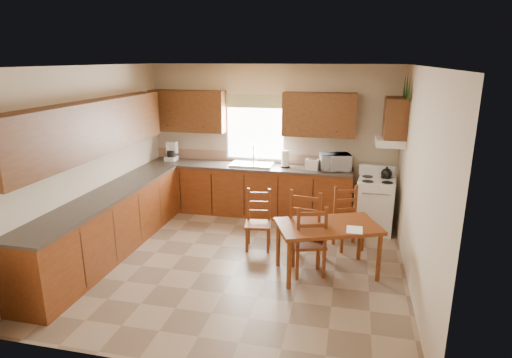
% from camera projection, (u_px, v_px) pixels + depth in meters
% --- Properties ---
extents(floor, '(4.50, 4.50, 0.00)m').
position_uv_depth(floor, '(241.00, 261.00, 6.10)').
color(floor, '#88725D').
rests_on(floor, ground).
extents(ceiling, '(4.50, 4.50, 0.00)m').
position_uv_depth(ceiling, '(239.00, 66.00, 5.36)').
color(ceiling, olive).
rests_on(ceiling, floor).
extents(wall_left, '(4.50, 4.50, 0.00)m').
position_uv_depth(wall_left, '(91.00, 161.00, 6.21)').
color(wall_left, beige).
rests_on(wall_left, floor).
extents(wall_right, '(4.50, 4.50, 0.00)m').
position_uv_depth(wall_right, '(417.00, 180.00, 5.25)').
color(wall_right, beige).
rests_on(wall_right, floor).
extents(wall_back, '(4.50, 4.50, 0.00)m').
position_uv_depth(wall_back, '(272.00, 140.00, 7.84)').
color(wall_back, beige).
rests_on(wall_back, floor).
extents(wall_front, '(4.50, 4.50, 0.00)m').
position_uv_depth(wall_front, '(172.00, 235.00, 3.62)').
color(wall_front, beige).
rests_on(wall_front, floor).
extents(lower_cab_back, '(3.75, 0.60, 0.88)m').
position_uv_depth(lower_cab_back, '(248.00, 191.00, 7.89)').
color(lower_cab_back, brown).
rests_on(lower_cab_back, floor).
extents(lower_cab_left, '(0.60, 3.60, 0.88)m').
position_uv_depth(lower_cab_left, '(109.00, 225.00, 6.25)').
color(lower_cab_left, brown).
rests_on(lower_cab_left, floor).
extents(counter_back, '(3.75, 0.63, 0.04)m').
position_uv_depth(counter_back, '(248.00, 166.00, 7.76)').
color(counter_back, '#413832').
rests_on(counter_back, lower_cab_back).
extents(counter_left, '(0.63, 3.60, 0.04)m').
position_uv_depth(counter_left, '(106.00, 195.00, 6.13)').
color(counter_left, '#413832').
rests_on(counter_left, lower_cab_left).
extents(backsplash, '(3.75, 0.01, 0.18)m').
position_uv_depth(backsplash, '(252.00, 157.00, 8.00)').
color(backsplash, '#9F795F').
rests_on(backsplash, counter_back).
extents(upper_cab_back_left, '(1.41, 0.33, 0.75)m').
position_uv_depth(upper_cab_back_left, '(188.00, 111.00, 7.88)').
color(upper_cab_back_left, brown).
rests_on(upper_cab_back_left, wall_back).
extents(upper_cab_back_right, '(1.25, 0.33, 0.75)m').
position_uv_depth(upper_cab_back_right, '(319.00, 115.00, 7.36)').
color(upper_cab_back_right, brown).
rests_on(upper_cab_back_right, wall_back).
extents(upper_cab_left, '(0.33, 3.60, 0.75)m').
position_uv_depth(upper_cab_left, '(91.00, 129.00, 5.89)').
color(upper_cab_left, brown).
rests_on(upper_cab_left, wall_left).
extents(upper_cab_stove, '(0.33, 0.62, 0.62)m').
position_uv_depth(upper_cab_stove, '(395.00, 117.00, 6.68)').
color(upper_cab_stove, brown).
rests_on(upper_cab_stove, wall_right).
extents(range_hood, '(0.44, 0.62, 0.12)m').
position_uv_depth(range_hood, '(390.00, 141.00, 6.80)').
color(range_hood, silver).
rests_on(range_hood, wall_right).
extents(window_frame, '(1.13, 0.02, 1.18)m').
position_uv_depth(window_frame, '(255.00, 129.00, 7.82)').
color(window_frame, silver).
rests_on(window_frame, wall_back).
extents(window_pane, '(1.05, 0.01, 1.10)m').
position_uv_depth(window_pane, '(255.00, 129.00, 7.81)').
color(window_pane, white).
rests_on(window_pane, wall_back).
extents(window_valance, '(1.19, 0.01, 0.24)m').
position_uv_depth(window_valance, '(255.00, 101.00, 7.66)').
color(window_valance, '#507238').
rests_on(window_valance, wall_back).
extents(sink_basin, '(0.75, 0.45, 0.04)m').
position_uv_depth(sink_basin, '(252.00, 164.00, 7.73)').
color(sink_basin, silver).
rests_on(sink_basin, counter_back).
extents(pine_decal_a, '(0.22, 0.22, 0.36)m').
position_uv_depth(pine_decal_a, '(409.00, 88.00, 6.22)').
color(pine_decal_a, '#143E13').
rests_on(pine_decal_a, wall_right).
extents(pine_decal_b, '(0.22, 0.22, 0.36)m').
position_uv_depth(pine_decal_b, '(407.00, 84.00, 6.51)').
color(pine_decal_b, '#143E13').
rests_on(pine_decal_b, wall_right).
extents(pine_decal_c, '(0.22, 0.22, 0.36)m').
position_uv_depth(pine_decal_c, '(405.00, 85.00, 6.82)').
color(pine_decal_c, '#143E13').
rests_on(pine_decal_c, wall_right).
extents(stove, '(0.64, 0.66, 0.87)m').
position_uv_depth(stove, '(375.00, 206.00, 7.09)').
color(stove, silver).
rests_on(stove, floor).
extents(coffeemaker, '(0.22, 0.27, 0.37)m').
position_uv_depth(coffeemaker, '(171.00, 151.00, 8.07)').
color(coffeemaker, silver).
rests_on(coffeemaker, counter_back).
extents(paper_towel, '(0.16, 0.16, 0.30)m').
position_uv_depth(paper_towel, '(285.00, 159.00, 7.58)').
color(paper_towel, white).
rests_on(paper_towel, counter_back).
extents(toaster, '(0.25, 0.19, 0.19)m').
position_uv_depth(toaster, '(312.00, 165.00, 7.41)').
color(toaster, silver).
rests_on(toaster, counter_back).
extents(microwave, '(0.55, 0.45, 0.28)m').
position_uv_depth(microwave, '(335.00, 162.00, 7.38)').
color(microwave, silver).
rests_on(microwave, counter_back).
extents(dining_table, '(1.49, 1.19, 0.70)m').
position_uv_depth(dining_table, '(327.00, 249.00, 5.68)').
color(dining_table, brown).
rests_on(dining_table, floor).
extents(chair_near_left, '(0.51, 0.49, 0.98)m').
position_uv_depth(chair_near_left, '(309.00, 239.00, 5.65)').
color(chair_near_left, brown).
rests_on(chair_near_left, floor).
extents(chair_near_right, '(0.52, 0.50, 1.09)m').
position_uv_depth(chair_near_right, '(308.00, 225.00, 5.96)').
color(chair_near_right, brown).
rests_on(chair_near_right, floor).
extents(chair_far_left, '(0.43, 0.41, 0.90)m').
position_uv_depth(chair_far_left, '(258.00, 221.00, 6.40)').
color(chair_far_left, brown).
rests_on(chair_far_left, floor).
extents(chair_far_right, '(0.51, 0.50, 0.93)m').
position_uv_depth(chair_far_right, '(349.00, 219.00, 6.42)').
color(chair_far_right, brown).
rests_on(chair_far_right, floor).
extents(table_paper, '(0.20, 0.27, 0.00)m').
position_uv_depth(table_paper, '(355.00, 230.00, 5.41)').
color(table_paper, white).
rests_on(table_paper, dining_table).
extents(table_card, '(0.09, 0.05, 0.12)m').
position_uv_depth(table_card, '(324.00, 220.00, 5.59)').
color(table_card, white).
rests_on(table_card, dining_table).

